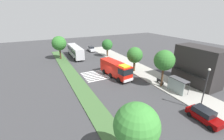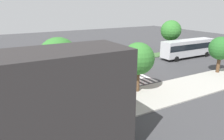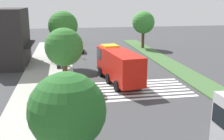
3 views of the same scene
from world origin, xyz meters
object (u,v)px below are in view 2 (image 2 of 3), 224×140
Objects in this scene: sidewalk_tree_far_west at (221,49)px; bench_near_shelter at (75,104)px; fire_truck at (107,66)px; sidewalk_tree_center at (59,58)px; sidewalk_tree_west at (138,59)px; bus_stop_shelter at (32,101)px; median_tree_far_west at (171,31)px; transit_bus at (188,47)px.

bench_near_shelter is at bearing 1.73° from sidewalk_tree_far_west.
bench_near_shelter is 0.29× the size of sidewalk_tree_far_west.
sidewalk_tree_center is (8.08, 5.59, 3.34)m from fire_truck.
sidewalk_tree_west reaches higher than sidewalk_tree_far_west.
bench_near_shelter is 0.22× the size of sidewalk_tree_center.
bus_stop_shelter is at bearing 1.55° from sidewalk_tree_far_west.
sidewalk_tree_far_west is 0.93× the size of sidewalk_tree_west.
median_tree_far_west is (-3.68, -14.13, 1.08)m from sidewalk_tree_far_west.
bench_near_shelter is 8.89m from sidewalk_tree_west.
sidewalk_tree_west is at bearing -176.50° from bus_stop_shelter.
bench_near_shelter is at bearing 34.03° from fire_truck.
fire_truck is 21.99m from median_tree_far_west.
sidewalk_tree_far_west reaches higher than fire_truck.
sidewalk_tree_west is at bearing -180.00° from sidewalk_tree_center.
fire_truck reaches higher than bench_near_shelter.
bus_stop_shelter is 4.20m from bench_near_shelter.
sidewalk_tree_far_west is at bearing 180.00° from sidewalk_tree_west.
fire_truck is at bearing -168.53° from transit_bus.
fire_truck is 12.68m from bus_stop_shelter.
fire_truck is at bearing -145.35° from sidewalk_tree_center.
bus_stop_shelter is 4.57m from sidewalk_tree_center.
sidewalk_tree_center is (24.45, 0.00, 1.50)m from sidewalk_tree_far_west.
bus_stop_shelter is 34.55m from median_tree_far_west.
fire_truck is 17.39m from sidewalk_tree_far_west.
fire_truck is at bearing -138.01° from bench_near_shelter.
bus_stop_shelter is at bearing -161.24° from transit_bus.
fire_truck reaches higher than bus_stop_shelter.
bus_stop_shelter is at bearing 0.55° from bench_near_shelter.
sidewalk_tree_west is 23.61m from median_tree_far_west.
sidewalk_tree_far_west is at bearing 75.39° from median_tree_far_west.
bench_near_shelter is 0.23× the size of median_tree_far_west.
sidewalk_tree_center is 1.03× the size of median_tree_far_west.
transit_bus is 7.46× the size of bench_near_shelter.
sidewalk_tree_center is (1.10, -0.70, 4.74)m from bench_near_shelter.
sidewalk_tree_far_west is at bearing -180.00° from sidewalk_tree_center.
median_tree_far_west is (-28.13, -14.13, -0.42)m from sidewalk_tree_center.
fire_truck is 1.30× the size of sidewalk_tree_center.
bus_stop_shelter is at bearing 25.60° from median_tree_far_west.
transit_bus reaches higher than bus_stop_shelter.
sidewalk_tree_center reaches higher than sidewalk_tree_far_west.
median_tree_far_west is at bearing -151.26° from bench_near_shelter.
bus_stop_shelter is at bearing 3.50° from sidewalk_tree_west.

